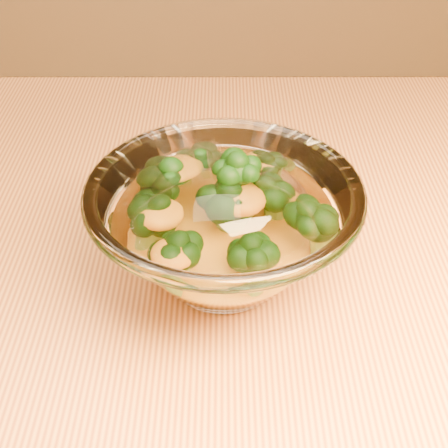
{
  "coord_description": "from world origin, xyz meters",
  "views": [
    {
      "loc": [
        -0.03,
        -0.4,
        1.13
      ],
      "look_at": [
        -0.03,
        0.0,
        0.81
      ],
      "focal_mm": 50.0,
      "sensor_mm": 36.0,
      "label": 1
    }
  ],
  "objects": [
    {
      "name": "broccoli_heap",
      "position": [
        -0.04,
        0.02,
        0.81
      ],
      "size": [
        0.17,
        0.15,
        0.08
      ],
      "color": "black",
      "rests_on": "cheese_sauce"
    },
    {
      "name": "cheese_sauce",
      "position": [
        -0.03,
        0.0,
        0.78
      ],
      "size": [
        0.11,
        0.11,
        0.03
      ],
      "primitive_type": "ellipsoid",
      "color": "#FFAF15",
      "rests_on": "glass_bowl"
    },
    {
      "name": "table",
      "position": [
        0.0,
        0.0,
        0.65
      ],
      "size": [
        1.2,
        0.8,
        0.75
      ],
      "color": "#BF7B39",
      "rests_on": "ground"
    },
    {
      "name": "glass_bowl",
      "position": [
        -0.03,
        0.0,
        0.8
      ],
      "size": [
        0.23,
        0.23,
        0.1
      ],
      "color": "white",
      "rests_on": "table"
    }
  ]
}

